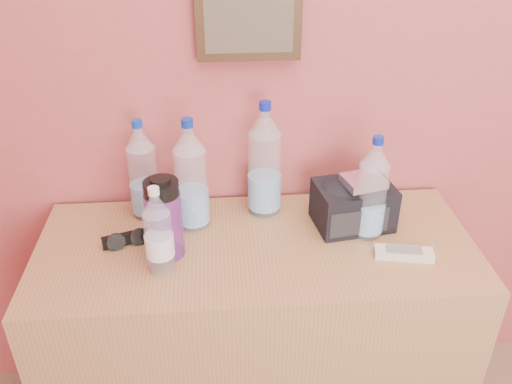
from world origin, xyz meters
TOP-DOWN VIEW (x-y plane):
  - picture_frame at (-0.56, 1.98)m, footprint 0.30×0.03m
  - dresser at (-0.56, 1.71)m, footprint 1.29×0.54m
  - pet_large_a at (-0.74, 1.83)m, footprint 0.10×0.10m
  - pet_large_b at (-0.89, 1.90)m, footprint 0.09×0.09m
  - pet_large_c at (-0.52, 1.90)m, footprint 0.10×0.10m
  - pet_large_d at (-0.22, 1.74)m, footprint 0.09×0.09m
  - pet_small at (-0.83, 1.62)m, footprint 0.07×0.07m
  - nalgene_bottle at (-0.82, 1.69)m, footprint 0.10×0.10m
  - sunglasses at (-0.94, 1.74)m, footprint 0.15×0.10m
  - ac_remote at (-0.15, 1.62)m, footprint 0.17×0.08m
  - toiletry_bag at (-0.26, 1.80)m, footprint 0.25×0.20m
  - foil_packet at (-0.24, 1.77)m, footprint 0.14×0.12m

SIDE VIEW (x-z plane):
  - dresser at x=-0.56m, z-range 0.00..0.81m
  - ac_remote at x=-0.15m, z-range 0.81..0.83m
  - sunglasses at x=-0.94m, z-range 0.81..0.84m
  - toiletry_bag at x=-0.26m, z-range 0.81..0.96m
  - pet_small at x=-0.83m, z-range 0.79..1.05m
  - nalgene_bottle at x=-0.82m, z-range 0.80..1.05m
  - pet_large_d at x=-0.22m, z-range 0.79..1.11m
  - pet_large_b at x=-0.89m, z-range 0.79..1.11m
  - pet_large_a at x=-0.74m, z-range 0.78..1.14m
  - pet_large_c at x=-0.52m, z-range 0.78..1.15m
  - foil_packet at x=-0.24m, z-range 0.96..0.98m
  - picture_frame at x=-0.56m, z-range 1.27..1.52m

